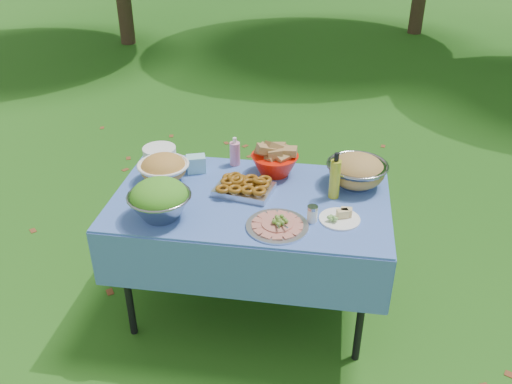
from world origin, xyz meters
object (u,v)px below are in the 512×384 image
Objects in this scene: pasta_bowl_steel at (357,170)px; charcuterie_platter at (277,221)px; bread_bowl at (275,159)px; oil_bottle at (335,175)px; plate_stack at (160,155)px; salad_bowl at (159,199)px; picnic_table at (251,255)px.

pasta_bowl_steel is 0.62m from charcuterie_platter.
bread_bowl is 1.04× the size of oil_bottle.
plate_stack is 0.96m from charcuterie_platter.
charcuterie_platter is at bearing -128.11° from pasta_bowl_steel.
charcuterie_platter is at bearing -36.80° from plate_stack.
bread_bowl reaches higher than pasta_bowl_steel.
oil_bottle is (1.03, -0.25, 0.08)m from plate_stack.
bread_bowl is at bearing 46.84° from salad_bowl.
bread_bowl is (0.69, -0.04, 0.04)m from plate_stack.
salad_bowl is 0.91m from oil_bottle.
oil_bottle is (0.85, 0.33, 0.03)m from salad_bowl.
bread_bowl is at bearing 172.91° from pasta_bowl_steel.
plate_stack is 1.07m from oil_bottle.
salad_bowl is 1.20× the size of oil_bottle.
plate_stack is 0.76× the size of oil_bottle.
pasta_bowl_steel is at bearing -7.09° from bread_bowl.
bread_bowl is at bearing -3.05° from plate_stack.
picnic_table is 7.46× the size of plate_stack.
oil_bottle is (0.26, 0.33, 0.09)m from charcuterie_platter.
plate_stack reaches higher than charcuterie_platter.
bread_bowl reaches higher than charcuterie_platter.
bread_bowl is (0.09, 0.28, 0.47)m from picnic_table.
oil_bottle is at bearing -127.42° from pasta_bowl_steel.
picnic_table is 0.52m from charcuterie_platter.
picnic_table is 5.64× the size of oil_bottle.
salad_bowl is at bearing -148.24° from picnic_table.
plate_stack is at bearing 107.79° from salad_bowl.
salad_bowl is at bearing -133.16° from bread_bowl.
bread_bowl is 0.40m from oil_bottle.
picnic_table is 0.76m from pasta_bowl_steel.
oil_bottle is at bearing -31.61° from bread_bowl.
pasta_bowl_steel is 1.08× the size of charcuterie_platter.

